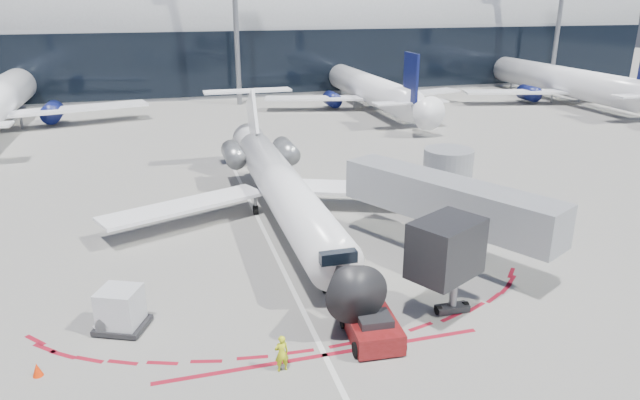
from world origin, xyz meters
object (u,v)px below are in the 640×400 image
object	(u,v)px
ramp_worker	(282,353)
pushback_tug	(372,327)
uld_container	(121,310)
regional_jet	(281,185)

from	to	relation	value
ramp_worker	pushback_tug	bearing A→B (deg)	-172.45
ramp_worker	uld_container	bearing A→B (deg)	-44.93
regional_jet	uld_container	xyz separation A→B (m)	(-9.68, -11.22, -1.43)
pushback_tug	uld_container	size ratio (longest dim) A/B	1.97
regional_jet	uld_container	distance (m)	14.89
regional_jet	uld_container	bearing A→B (deg)	-130.80
ramp_worker	uld_container	xyz separation A→B (m)	(-6.25, 4.89, 0.19)
pushback_tug	ramp_worker	xyz separation A→B (m)	(-4.23, -1.09, 0.20)
ramp_worker	uld_container	distance (m)	7.94
pushback_tug	ramp_worker	bearing A→B (deg)	-161.40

